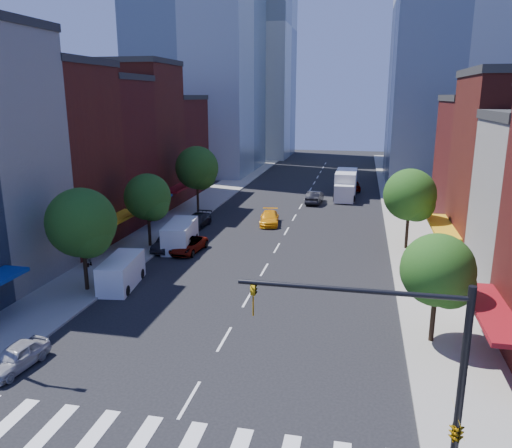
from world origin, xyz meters
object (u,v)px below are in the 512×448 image
Objects in this scene: taxi at (269,218)px; parked_car_second at (168,243)px; cargo_van_near at (121,273)px; pedestrian_far at (86,255)px; traffic_car_oncoming at (315,197)px; parked_car_front at (16,357)px; parked_car_rear at (197,221)px; parked_car_third at (188,245)px; box_truck at (346,185)px; cargo_van_far at (180,236)px; traffic_car_far at (353,185)px.

parked_car_second is at bearing -130.92° from taxi.
cargo_van_near is 5.59m from pedestrian_far.
parked_car_second is 0.83× the size of traffic_car_oncoming.
parked_car_rear reaches higher than parked_car_front.
box_truck is (12.76, 27.68, 1.06)m from parked_car_third.
cargo_van_far is 1.33× the size of traffic_car_far.
parked_car_second is at bearing -117.30° from box_truck.
pedestrian_far is (-6.59, -5.79, 0.50)m from parked_car_third.
parked_car_front is 20.53m from parked_car_third.
traffic_car_far is at bearing 60.55° from parked_car_rear.
cargo_van_near is at bearing -117.52° from taxi.
parked_car_second is 2.00m from parked_car_third.
parked_car_front is 50.34m from box_truck.
parked_car_second reaches higher than parked_car_front.
parked_car_third is (2.00, 20.43, -0.00)m from parked_car_front.
pedestrian_far is at bearing -122.80° from parked_car_second.
box_truck reaches higher than parked_car_second.
parked_car_second is at bearing -144.19° from cargo_van_far.
pedestrian_far is (-20.33, -39.11, 0.38)m from traffic_car_far.
traffic_car_far reaches higher than parked_car_front.
parked_car_front reaches higher than parked_car_third.
parked_car_front is 28.89m from parked_car_rear.
cargo_van_far is at bearing 57.65° from traffic_car_far.
cargo_van_far reaches higher than parked_car_front.
traffic_car_oncoming is at bearing 74.53° from parked_car_third.
cargo_van_far reaches higher than traffic_car_far.
parked_car_third is at bearing 72.71° from traffic_car_oncoming.
parked_car_second is at bearing -87.12° from parked_car_rear.
parked_car_third is 24.84m from traffic_car_oncoming.
traffic_car_oncoming is (11.00, 14.69, 0.11)m from parked_car_rear.
parked_car_third is 0.96× the size of parked_car_rear.
parked_car_second is at bearing 95.81° from parked_car_front.
cargo_van_far is 24.42m from traffic_car_oncoming.
parked_car_front is at bearing 65.96° from traffic_car_far.
cargo_van_near is 9.92m from cargo_van_far.
parked_car_third is 0.96× the size of taxi.
traffic_car_oncoming is at bearing 58.04° from cargo_van_far.
box_truck is (14.76, 19.22, 1.00)m from parked_car_rear.
parked_car_third is (2.00, -0.10, -0.03)m from parked_car_second.
cargo_van_near is 33.93m from traffic_car_oncoming.
parked_car_second is 25.55m from traffic_car_oncoming.
parked_car_front is at bearing -84.84° from parked_car_second.
cargo_van_far reaches higher than taxi.
cargo_van_far reaches higher than pedestrian_far.
parked_car_rear is 0.54× the size of box_truck.
taxi is (7.25, 20.16, -0.37)m from cargo_van_near.
cargo_van_near is 45.10m from traffic_car_far.
parked_car_front is 0.77× the size of traffic_car_oncoming.
box_truck is at bearing 55.35° from parked_car_rear.
traffic_car_far is (15.73, 24.86, 0.06)m from parked_car_rear.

